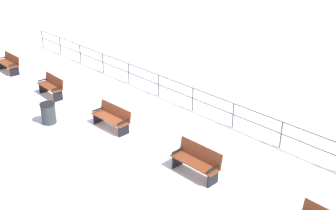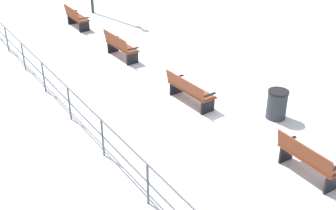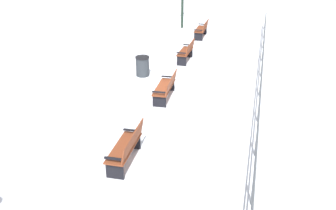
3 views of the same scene
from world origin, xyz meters
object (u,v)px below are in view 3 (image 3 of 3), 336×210
bench_third (166,87)px  bench_fourth (127,147)px  bench_nearest (202,29)px  trash_bin (143,66)px  bench_second (187,51)px

bench_third → bench_fourth: bearing=88.2°
bench_nearest → bench_fourth: bearing=90.9°
bench_third → trash_bin: 2.49m
bench_nearest → bench_fourth: 12.63m
bench_third → trash_bin: bench_third is taller
bench_nearest → trash_bin: bench_nearest is taller
bench_third → trash_bin: bearing=-55.0°
bench_nearest → bench_third: (-0.09, 8.42, -0.02)m
bench_fourth → trash_bin: (1.53, -6.20, -0.07)m
bench_second → trash_bin: size_ratio=1.84×
bench_second → bench_fourth: bearing=92.4°
bench_fourth → trash_bin: bearing=-77.4°
bench_nearest → bench_second: (0.02, 4.21, 0.01)m
bench_second → bench_third: size_ratio=0.89×
bench_fourth → trash_bin: size_ratio=2.01×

